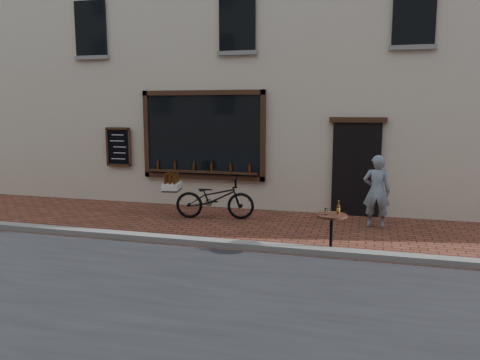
# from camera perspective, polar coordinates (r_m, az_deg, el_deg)

# --- Properties ---
(ground) EXTENTS (90.00, 90.00, 0.00)m
(ground) POSITION_cam_1_polar(r_m,az_deg,el_deg) (8.44, -0.17, -8.70)
(ground) COLOR #502A1A
(ground) RESTS_ON ground
(kerb) EXTENTS (90.00, 0.25, 0.12)m
(kerb) POSITION_cam_1_polar(r_m,az_deg,el_deg) (8.60, 0.19, -7.94)
(kerb) COLOR slate
(kerb) RESTS_ON ground
(shop_building) EXTENTS (28.00, 6.20, 10.00)m
(shop_building) POSITION_cam_1_polar(r_m,az_deg,el_deg) (14.62, 7.07, 18.44)
(shop_building) COLOR #BEB395
(shop_building) RESTS_ON ground
(cargo_bicycle) EXTENTS (2.16, 0.95, 1.02)m
(cargo_bicycle) POSITION_cam_1_polar(r_m,az_deg,el_deg) (10.78, -3.28, -2.17)
(cargo_bicycle) COLOR black
(cargo_bicycle) RESTS_ON ground
(bistro_table) EXTENTS (0.54, 0.54, 0.93)m
(bistro_table) POSITION_cam_1_polar(r_m,az_deg,el_deg) (8.37, 11.09, -5.47)
(bistro_table) COLOR black
(bistro_table) RESTS_ON ground
(pedestrian) EXTENTS (0.58, 0.39, 1.56)m
(pedestrian) POSITION_cam_1_polar(r_m,az_deg,el_deg) (10.33, 16.31, -1.34)
(pedestrian) COLOR slate
(pedestrian) RESTS_ON ground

